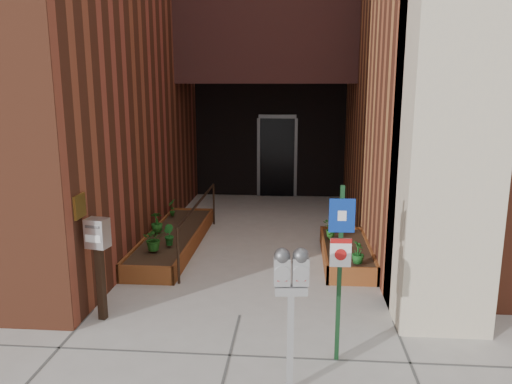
# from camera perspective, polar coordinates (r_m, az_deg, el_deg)

# --- Properties ---
(ground) EXTENTS (80.00, 80.00, 0.00)m
(ground) POSITION_cam_1_polar(r_m,az_deg,el_deg) (6.81, -1.89, -13.91)
(ground) COLOR #9E9991
(ground) RESTS_ON ground
(architecture) EXTENTS (20.00, 14.60, 10.00)m
(architecture) POSITION_cam_1_polar(r_m,az_deg,el_deg) (13.14, 0.75, 20.96)
(architecture) COLOR brown
(architecture) RESTS_ON ground
(planter_left) EXTENTS (0.90, 3.60, 0.30)m
(planter_left) POSITION_cam_1_polar(r_m,az_deg,el_deg) (9.50, -9.40, -5.47)
(planter_left) COLOR brown
(planter_left) RESTS_ON ground
(planter_right) EXTENTS (0.80, 2.20, 0.30)m
(planter_right) POSITION_cam_1_polar(r_m,az_deg,el_deg) (8.79, 10.26, -6.96)
(planter_right) COLOR brown
(planter_right) RESTS_ON ground
(handrail) EXTENTS (0.04, 3.34, 0.90)m
(handrail) POSITION_cam_1_polar(r_m,az_deg,el_deg) (9.17, -6.57, -2.03)
(handrail) COLOR black
(handrail) RESTS_ON ground
(parking_meter) EXTENTS (0.34, 0.17, 1.50)m
(parking_meter) POSITION_cam_1_polar(r_m,az_deg,el_deg) (4.82, 4.03, -10.22)
(parking_meter) COLOR #B2B3B5
(parking_meter) RESTS_ON ground
(sign_post) EXTENTS (0.27, 0.07, 1.98)m
(sign_post) POSITION_cam_1_polar(r_m,az_deg,el_deg) (5.40, 9.61, -7.23)
(sign_post) COLOR #14391D
(sign_post) RESTS_ON ground
(payment_dropbox) EXTENTS (0.30, 0.25, 1.35)m
(payment_dropbox) POSITION_cam_1_polar(r_m,az_deg,el_deg) (6.65, -17.57, -6.06)
(payment_dropbox) COLOR black
(payment_dropbox) RESTS_ON ground
(shrub_left_a) EXTENTS (0.46, 0.46, 0.40)m
(shrub_left_a) POSITION_cam_1_polar(r_m,az_deg,el_deg) (8.43, -11.57, -5.24)
(shrub_left_a) COLOR #1D5518
(shrub_left_a) RESTS_ON planter_left
(shrub_left_b) EXTENTS (0.28, 0.28, 0.35)m
(shrub_left_b) POSITION_cam_1_polar(r_m,az_deg,el_deg) (8.66, -9.97, -4.86)
(shrub_left_b) COLOR #19581C
(shrub_left_b) RESTS_ON planter_left
(shrub_left_c) EXTENTS (0.27, 0.27, 0.38)m
(shrub_left_c) POSITION_cam_1_polar(r_m,az_deg,el_deg) (9.44, -11.28, -3.37)
(shrub_left_c) COLOR #1C5719
(shrub_left_c) RESTS_ON planter_left
(shrub_left_d) EXTENTS (0.24, 0.24, 0.36)m
(shrub_left_d) POSITION_cam_1_polar(r_m,az_deg,el_deg) (10.52, -9.59, -1.76)
(shrub_left_d) COLOR #1F5D1A
(shrub_left_d) RESTS_ON planter_left
(shrub_right_a) EXTENTS (0.22, 0.22, 0.34)m
(shrub_right_a) POSITION_cam_1_polar(r_m,az_deg,el_deg) (7.85, 11.57, -6.78)
(shrub_right_a) COLOR #17521B
(shrub_right_a) RESTS_ON planter_right
(shrub_right_b) EXTENTS (0.22, 0.22, 0.30)m
(shrub_right_b) POSITION_cam_1_polar(r_m,az_deg,el_deg) (8.94, 8.58, -4.45)
(shrub_right_b) COLOR #205317
(shrub_right_b) RESTS_ON planter_right
(shrub_right_c) EXTENTS (0.38, 0.38, 0.30)m
(shrub_right_c) POSITION_cam_1_polar(r_m,az_deg,el_deg) (9.07, 8.53, -4.21)
(shrub_right_c) COLOR #1D5F1B
(shrub_right_c) RESTS_ON planter_right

